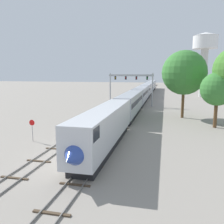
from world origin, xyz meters
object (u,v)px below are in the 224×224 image
at_px(water_tower, 205,48).
at_px(stop_sign, 32,127).
at_px(trackside_tree_mid, 217,89).
at_px(passenger_train, 144,92).
at_px(signal_gantry, 131,82).
at_px(trackside_tree_left, 184,73).

distance_m(water_tower, stop_sign, 74.57).
distance_m(water_tower, trackside_tree_mid, 54.04).
relative_size(passenger_train, stop_sign, 43.37).
distance_m(signal_gantry, trackside_tree_mid, 28.53).
height_order(trackside_tree_left, trackside_tree_mid, trackside_tree_left).
bearing_deg(trackside_tree_mid, passenger_train, 111.49).
height_order(water_tower, trackside_tree_left, water_tower).
bearing_deg(passenger_train, stop_sign, -100.93).
xyz_separation_m(water_tower, trackside_tree_left, (-10.01, -44.70, -9.01)).
bearing_deg(signal_gantry, stop_sign, -102.01).
bearing_deg(signal_gantry, trackside_tree_mid, -52.82).
bearing_deg(passenger_train, water_tower, 35.32).
bearing_deg(trackside_tree_left, passenger_train, 108.85).
bearing_deg(signal_gantry, passenger_train, 81.66).
bearing_deg(passenger_train, trackside_tree_left, -71.15).
relative_size(signal_gantry, stop_sign, 4.20).
bearing_deg(trackside_tree_mid, trackside_tree_left, 120.83).
bearing_deg(stop_sign, signal_gantry, 77.99).
bearing_deg(stop_sign, passenger_train, 79.07).
distance_m(passenger_train, water_tower, 29.27).
relative_size(stop_sign, trackside_tree_left, 0.22).
distance_m(stop_sign, trackside_tree_left, 30.41).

